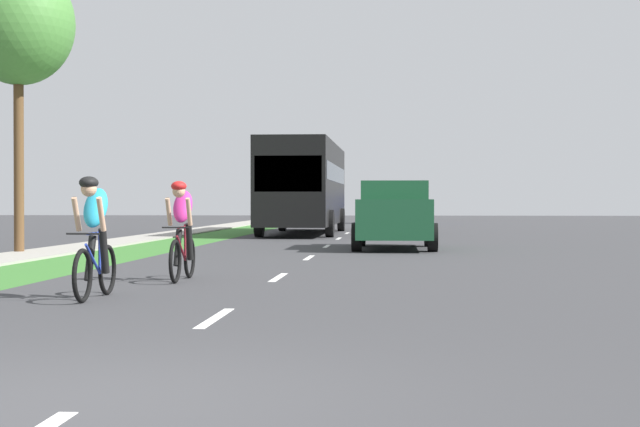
{
  "coord_description": "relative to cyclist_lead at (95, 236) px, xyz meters",
  "views": [
    {
      "loc": [
        1.95,
        -5.94,
        1.26
      ],
      "look_at": [
        -0.09,
        19.96,
        0.94
      ],
      "focal_mm": 54.51,
      "sensor_mm": 36.0,
      "label": 1
    }
  ],
  "objects": [
    {
      "name": "ground_plane",
      "position": [
        1.94,
        13.7,
        -0.81
      ],
      "size": [
        120.0,
        120.0,
        0.0
      ],
      "primitive_type": "plane",
      "color": "#38383A"
    },
    {
      "name": "grass_verge",
      "position": [
        -2.72,
        13.7,
        -0.81
      ],
      "size": [
        2.05,
        70.0,
        0.01
      ],
      "primitive_type": "cube",
      "color": "#38722D",
      "rests_on": "ground_plane"
    },
    {
      "name": "sidewalk_concrete",
      "position": [
        -4.56,
        13.7,
        -0.81
      ],
      "size": [
        1.62,
        70.0,
        0.1
      ],
      "primitive_type": "cube",
      "color": "#9E998E",
      "rests_on": "ground_plane"
    },
    {
      "name": "lane_markings_center",
      "position": [
        1.94,
        17.7,
        -0.81
      ],
      "size": [
        0.12,
        52.2,
        0.01
      ],
      "color": "white",
      "rests_on": "ground_plane"
    },
    {
      "name": "cyclist_lead",
      "position": [
        0.0,
        0.0,
        0.0
      ],
      "size": [
        0.42,
        1.72,
        1.58
      ],
      "color": "black",
      "rests_on": "ground_plane"
    },
    {
      "name": "cyclist_trailing",
      "position": [
        0.49,
        2.92,
        0.0
      ],
      "size": [
        0.42,
        1.72,
        1.58
      ],
      "color": "black",
      "rests_on": "ground_plane"
    },
    {
      "name": "suv_dark_green",
      "position": [
        3.84,
        13.59,
        0.14
      ],
      "size": [
        2.15,
        4.7,
        1.79
      ],
      "color": "#194C2D",
      "rests_on": "ground_plane"
    },
    {
      "name": "bus_black",
      "position": [
        0.3,
        25.47,
        1.17
      ],
      "size": [
        2.78,
        11.6,
        3.48
      ],
      "color": "black",
      "rests_on": "ground_plane"
    },
    {
      "name": "pickup_blue",
      "position": [
        3.63,
        43.63,
        0.02
      ],
      "size": [
        2.22,
        5.1,
        1.64
      ],
      "color": "#23389E",
      "rests_on": "ground_plane"
    },
    {
      "name": "street_tree_near",
      "position": [
        -5.2,
        10.5,
        4.69
      ],
      "size": [
        2.69,
        2.69,
        7.02
      ],
      "color": "brown",
      "rests_on": "ground_plane"
    }
  ]
}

